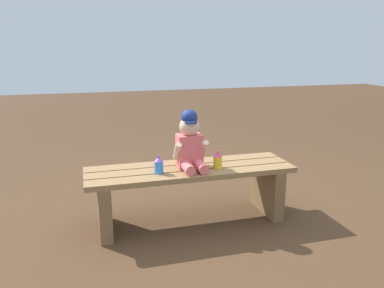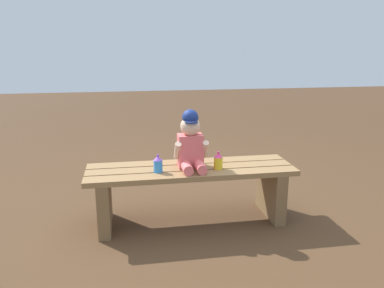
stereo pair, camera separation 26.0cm
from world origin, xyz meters
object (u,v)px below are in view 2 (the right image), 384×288
Objects in this scene: park_bench at (191,185)px; sippy_cup_left at (158,164)px; child_figure at (191,143)px; sippy_cup_right at (218,161)px.

sippy_cup_left is (-0.23, -0.07, 0.19)m from park_bench.
park_bench is 11.58× the size of sippy_cup_left.
sippy_cup_right is at bearing -19.16° from child_figure.
sippy_cup_right reaches higher than park_bench.
park_bench is at bearing 110.12° from child_figure.
park_bench is 0.31m from sippy_cup_left.
sippy_cup_right is (0.41, 0.00, 0.00)m from sippy_cup_left.
sippy_cup_left and sippy_cup_right have the same top height.
sippy_cup_left is at bearing -164.19° from park_bench.
child_figure is 0.22m from sippy_cup_right.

